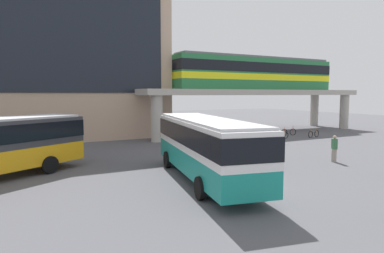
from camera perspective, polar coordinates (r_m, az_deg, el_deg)
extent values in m
plane|color=#515156|center=(25.21, -4.97, -4.82)|extent=(120.00, 120.00, 0.00)
cube|color=tan|center=(38.55, -24.82, 10.93)|extent=(25.13, 11.63, 17.00)
cube|color=black|center=(32.86, -24.25, 13.49)|extent=(22.61, 0.10, 9.52)
cube|color=#ADA89E|center=(40.81, 9.97, 5.61)|extent=(28.44, 6.51, 0.60)
cylinder|color=#ADA89E|center=(32.14, -5.87, 1.30)|extent=(1.10, 1.10, 4.36)
cylinder|color=#ADA89E|center=(48.42, 23.98, 2.24)|extent=(1.10, 1.10, 4.36)
cylinder|color=#ADA89E|center=(36.72, -8.79, 1.78)|extent=(1.10, 1.10, 4.36)
cylinder|color=#ADA89E|center=(51.58, 19.68, 2.56)|extent=(1.10, 1.10, 4.36)
cube|color=#26723F|center=(41.25, 10.69, 8.51)|extent=(21.05, 2.90, 3.60)
cube|color=yellow|center=(41.23, 10.68, 8.01)|extent=(21.11, 2.96, 0.70)
cube|color=black|center=(41.30, 10.70, 9.51)|extent=(21.11, 2.96, 1.10)
cube|color=slate|center=(41.40, 10.73, 11.16)|extent=(20.21, 2.61, 0.24)
cube|color=teal|center=(17.86, 2.20, -5.64)|extent=(4.70, 11.28, 1.10)
cube|color=white|center=(17.66, 2.22, -1.50)|extent=(4.70, 11.28, 1.50)
cube|color=black|center=(17.65, 2.22, -1.25)|extent=(4.75, 11.33, 0.96)
cube|color=silver|center=(17.58, 2.23, 1.13)|extent=(4.46, 10.71, 0.12)
cylinder|color=black|center=(20.98, -4.14, -5.51)|extent=(0.48, 1.04, 1.00)
cylinder|color=black|center=(21.63, 2.37, -5.17)|extent=(0.48, 1.04, 1.00)
cylinder|color=black|center=(14.76, 1.39, -10.21)|extent=(0.48, 1.04, 1.00)
cylinder|color=black|center=(15.68, 10.24, -9.36)|extent=(0.48, 1.04, 1.00)
cylinder|color=black|center=(21.00, -22.57, -5.91)|extent=(1.01, 0.74, 1.00)
cylinder|color=black|center=(23.06, -26.19, -5.07)|extent=(1.01, 0.74, 1.00)
torus|color=black|center=(33.17, 8.06, -1.79)|extent=(0.73, 0.24, 0.74)
torus|color=black|center=(32.38, 6.87, -1.95)|extent=(0.73, 0.24, 0.74)
cylinder|color=#1E7F33|center=(32.74, 7.48, -1.38)|extent=(1.03, 0.30, 0.05)
cylinder|color=#1E7F33|center=(32.34, 6.88, -1.42)|extent=(0.04, 0.04, 0.55)
cylinder|color=#1E7F33|center=(33.13, 8.07, -1.19)|extent=(0.04, 0.04, 0.65)
torus|color=black|center=(38.95, 16.43, -0.89)|extent=(0.73, 0.24, 0.74)
torus|color=black|center=(38.42, 15.08, -0.94)|extent=(0.73, 0.24, 0.74)
cylinder|color=#B21E1E|center=(38.65, 15.77, -0.50)|extent=(1.03, 0.30, 0.05)
cylinder|color=#B21E1E|center=(38.39, 15.09, -0.49)|extent=(0.04, 0.04, 0.55)
cylinder|color=#B21E1E|center=(38.91, 16.44, -0.38)|extent=(0.04, 0.04, 0.65)
torus|color=black|center=(35.71, 15.22, -1.41)|extent=(0.74, 0.21, 0.74)
torus|color=black|center=(35.18, 13.76, -1.48)|extent=(0.74, 0.21, 0.74)
cylinder|color=orange|center=(35.41, 14.51, -1.00)|extent=(1.04, 0.26, 0.05)
cylinder|color=orange|center=(35.14, 13.77, -0.99)|extent=(0.04, 0.04, 0.55)
cylinder|color=orange|center=(35.68, 15.23, -0.85)|extent=(0.04, 0.04, 0.65)
torus|color=black|center=(34.66, 7.66, -1.47)|extent=(0.74, 0.20, 0.74)
torus|color=black|center=(33.90, 6.44, -1.61)|extent=(0.74, 0.20, 0.74)
cylinder|color=#1E3FA5|center=(34.25, 7.06, -1.08)|extent=(1.04, 0.25, 0.05)
cylinder|color=#1E3FA5|center=(33.87, 6.44, -1.11)|extent=(0.04, 0.04, 0.55)
cylinder|color=#1E3FA5|center=(34.62, 7.66, -0.90)|extent=(0.04, 0.04, 0.65)
torus|color=black|center=(38.10, 20.03, -1.13)|extent=(0.74, 0.16, 0.74)
torus|color=black|center=(37.24, 19.12, -1.25)|extent=(0.74, 0.16, 0.74)
cylinder|color=#996626|center=(37.64, 19.59, -0.77)|extent=(1.05, 0.19, 0.05)
cylinder|color=#996626|center=(37.21, 19.14, -0.79)|extent=(0.04, 0.04, 0.55)
cylinder|color=#996626|center=(38.06, 20.04, -0.61)|extent=(0.04, 0.04, 0.65)
torus|color=black|center=(36.54, 13.48, -1.22)|extent=(0.74, 0.07, 0.74)
torus|color=black|center=(35.84, 12.24, -1.32)|extent=(0.74, 0.07, 0.74)
cylinder|color=silver|center=(36.16, 12.88, -0.83)|extent=(1.05, 0.07, 0.05)
cylinder|color=silver|center=(35.81, 12.25, -0.84)|extent=(0.04, 0.04, 0.55)
cylinder|color=silver|center=(36.50, 13.49, -0.67)|extent=(0.04, 0.04, 0.65)
cylinder|color=gray|center=(24.58, 22.55, -4.47)|extent=(0.32, 0.32, 0.86)
cube|color=#33663F|center=(24.46, 22.61, -2.70)|extent=(0.41, 0.47, 0.68)
sphere|color=tan|center=(24.41, 22.65, -1.64)|extent=(0.23, 0.23, 0.23)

